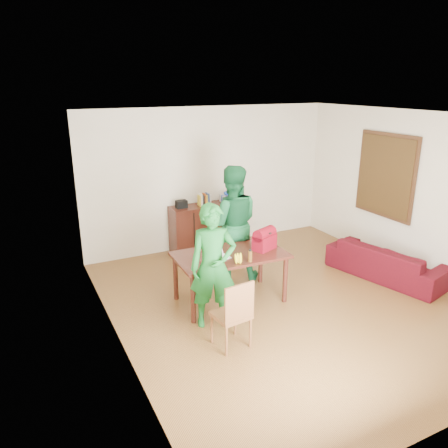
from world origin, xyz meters
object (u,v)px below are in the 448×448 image
table (230,260)px  person_near (213,266)px  chair (232,327)px  person_far (231,224)px  red_bag (264,241)px  bottle (250,256)px  laptop (219,256)px  sofa (386,261)px

table → person_near: bearing=-134.1°
chair → person_far: size_ratio=0.47×
red_bag → bottle: bearing=-165.5°
table → laptop: 0.28m
person_far → sofa: 2.67m
person_near → red_bag: size_ratio=4.70×
bottle → sofa: (2.60, -0.04, -0.56)m
table → chair: 1.24m
red_bag → sofa: red_bag is taller
red_bag → person_far: bearing=79.3°
chair → table: bearing=57.3°
person_far → laptop: (-0.61, -0.78, -0.16)m
person_far → red_bag: bearing=123.8°
table → red_bag: (0.54, -0.07, 0.22)m
chair → laptop: bearing=66.8°
person_far → bottle: person_far is taller
laptop → sofa: laptop is taller
sofa → table: bearing=67.1°
chair → red_bag: bearing=36.7°
sofa → person_near: bearing=76.9°
laptop → red_bag: (0.76, 0.02, 0.09)m
laptop → red_bag: red_bag is taller
laptop → sofa: 3.00m
bottle → person_far: bearing=75.9°
laptop → red_bag: size_ratio=0.93×
person_far → person_near: bearing=75.5°
bottle → person_near: bearing=-171.2°
person_near → sofa: person_near is taller
bottle → red_bag: 0.53m
table → person_near: size_ratio=0.98×
table → bottle: (0.11, -0.38, 0.18)m
chair → sofa: chair is taller
person_near → laptop: person_near is taller
person_near → laptop: size_ratio=5.07×
sofa → laptop: bearing=69.4°
person_near → bottle: bearing=24.8°
chair → sofa: size_ratio=0.47×
table → person_near: (-0.50, -0.48, 0.18)m
bottle → sofa: bearing=-1.0°
person_far → bottle: bearing=98.3°
chair → person_far: bearing=56.3°
person_near → bottle: size_ratio=9.38×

